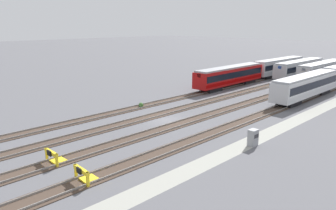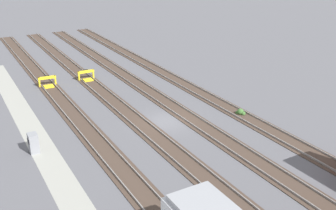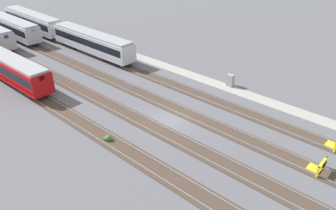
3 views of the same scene
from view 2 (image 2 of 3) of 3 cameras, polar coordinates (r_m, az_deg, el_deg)
The scene contains 10 objects.
ground_plane at distance 36.26m, azimuth -0.29°, elevation -2.44°, with size 400.00×400.00×0.00m, color #5B5B60.
service_walkway at distance 32.82m, azimuth -17.57°, elevation -6.36°, with size 54.00×2.00×0.01m, color #9E9E93.
rail_track_nearest at distance 33.71m, azimuth -10.68°, elevation -4.79°, with size 90.00×2.23×0.21m.
rail_track_near_inner at distance 35.27m, azimuth -3.58°, elevation -3.15°, with size 90.00×2.24×0.21m.
rail_track_middle at distance 37.34m, azimuth 2.81°, elevation -1.64°, with size 90.00×2.24×0.21m.
rail_track_far_inner at distance 39.85m, azimuth 8.45°, elevation -0.28°, with size 90.00×2.23×0.21m.
bumper_stop_nearest_track at distance 47.18m, azimuth -17.03°, elevation 3.17°, with size 1.38×2.01×1.22m.
bumper_stop_near_inner_track at distance 48.33m, azimuth -11.70°, elevation 4.14°, with size 1.34×2.00×1.22m.
electrical_cabinet at distance 32.49m, azimuth -18.95°, elevation -5.26°, with size 0.90×0.73×1.60m.
weed_clump at distance 38.31m, azimuth 10.49°, elevation -1.04°, with size 0.92×0.70×0.64m.
Camera 2 is at (28.68, -16.23, 15.13)m, focal length 42.00 mm.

